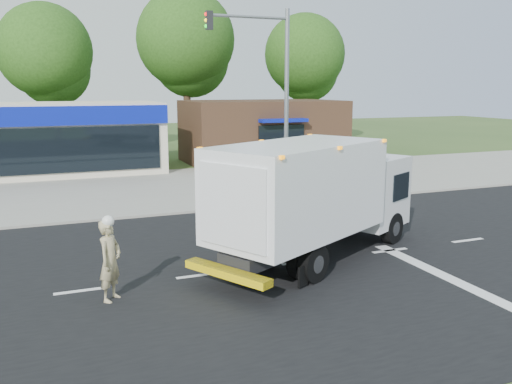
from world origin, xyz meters
TOP-DOWN VIEW (x-y plane):
  - ground at (0.00, 0.00)m, footprint 120.00×120.00m
  - road_asphalt at (0.00, 0.00)m, footprint 60.00×14.00m
  - sidewalk at (0.00, 8.20)m, footprint 60.00×2.40m
  - parking_apron at (0.00, 14.00)m, footprint 60.00×9.00m
  - lane_markings at (1.35, -1.35)m, footprint 55.20×7.00m
  - ems_box_truck at (0.49, 0.17)m, footprint 7.95×5.79m
  - emergency_worker at (-5.33, -0.83)m, footprint 0.79×0.84m
  - brown_storefront at (7.00, 19.98)m, footprint 10.00×6.70m
  - traffic_signal_pole at (2.35, 7.60)m, footprint 3.51×0.25m
  - background_trees at (-0.85, 28.16)m, footprint 36.77×7.39m

SIDE VIEW (x-z plane):
  - ground at x=0.00m, z-range 0.00..0.00m
  - road_asphalt at x=0.00m, z-range -0.01..0.01m
  - parking_apron at x=0.00m, z-range 0.00..0.02m
  - lane_markings at x=1.35m, z-range 0.01..0.02m
  - sidewalk at x=0.00m, z-range 0.00..0.12m
  - emergency_worker at x=-5.33m, z-range -0.02..2.01m
  - ems_box_truck at x=0.49m, z-range 0.26..3.70m
  - brown_storefront at x=7.00m, z-range 0.00..4.00m
  - traffic_signal_pole at x=2.35m, z-range 0.92..8.92m
  - background_trees at x=-0.85m, z-range 1.33..13.43m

